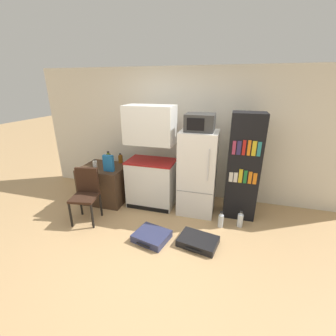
{
  "coord_description": "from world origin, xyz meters",
  "views": [
    {
      "loc": [
        0.98,
        -2.32,
        2.2
      ],
      "look_at": [
        0.07,
        0.85,
        0.96
      ],
      "focal_mm": 24.0,
      "sensor_mm": 36.0,
      "label": 1
    }
  ],
  "objects_px": {
    "cereal_box": "(109,163)",
    "water_bottle_front": "(240,220)",
    "water_bottle_middle": "(221,220)",
    "chair": "(86,190)",
    "refrigerator": "(198,173)",
    "suitcase_large_flat": "(152,236)",
    "bottle_amber_beer": "(121,159)",
    "kitchen_hutch": "(151,162)",
    "microwave": "(200,122)",
    "bottle_olive_oil": "(109,158)",
    "suitcase_small_flat": "(198,241)",
    "bookshelf": "(243,167)",
    "side_table": "(105,183)",
    "bottle_milk_white": "(95,164)"
  },
  "relations": [
    {
      "from": "bottle_amber_beer",
      "to": "water_bottle_middle",
      "type": "distance_m",
      "value": 2.27
    },
    {
      "from": "bottle_milk_white",
      "to": "side_table",
      "type": "bearing_deg",
      "value": 20.95
    },
    {
      "from": "kitchen_hutch",
      "to": "water_bottle_middle",
      "type": "bearing_deg",
      "value": -17.18
    },
    {
      "from": "kitchen_hutch",
      "to": "refrigerator",
      "type": "xyz_separation_m",
      "value": [
        0.86,
        -0.01,
        -0.13
      ]
    },
    {
      "from": "refrigerator",
      "to": "water_bottle_front",
      "type": "distance_m",
      "value": 1.04
    },
    {
      "from": "suitcase_large_flat",
      "to": "water_bottle_middle",
      "type": "bearing_deg",
      "value": 45.41
    },
    {
      "from": "bookshelf",
      "to": "suitcase_small_flat",
      "type": "relative_size",
      "value": 2.93
    },
    {
      "from": "microwave",
      "to": "bottle_amber_beer",
      "type": "relative_size",
      "value": 2.48
    },
    {
      "from": "refrigerator",
      "to": "chair",
      "type": "xyz_separation_m",
      "value": [
        -1.74,
        -0.77,
        -0.21
      ]
    },
    {
      "from": "water_bottle_middle",
      "to": "microwave",
      "type": "bearing_deg",
      "value": 139.62
    },
    {
      "from": "water_bottle_middle",
      "to": "chair",
      "type": "bearing_deg",
      "value": -170.71
    },
    {
      "from": "kitchen_hutch",
      "to": "bookshelf",
      "type": "distance_m",
      "value": 1.61
    },
    {
      "from": "bookshelf",
      "to": "suitcase_large_flat",
      "type": "relative_size",
      "value": 3.15
    },
    {
      "from": "chair",
      "to": "suitcase_large_flat",
      "type": "height_order",
      "value": "chair"
    },
    {
      "from": "suitcase_large_flat",
      "to": "bookshelf",
      "type": "bearing_deg",
      "value": 54.66
    },
    {
      "from": "bottle_amber_beer",
      "to": "water_bottle_middle",
      "type": "height_order",
      "value": "bottle_amber_beer"
    },
    {
      "from": "bottle_milk_white",
      "to": "suitcase_large_flat",
      "type": "bearing_deg",
      "value": -31.25
    },
    {
      "from": "refrigerator",
      "to": "water_bottle_front",
      "type": "relative_size",
      "value": 5.22
    },
    {
      "from": "bottle_olive_oil",
      "to": "suitcase_small_flat",
      "type": "bearing_deg",
      "value": -27.96
    },
    {
      "from": "bottle_milk_white",
      "to": "suitcase_large_flat",
      "type": "xyz_separation_m",
      "value": [
        1.46,
        -0.88,
        -0.71
      ]
    },
    {
      "from": "side_table",
      "to": "bottle_olive_oil",
      "type": "height_order",
      "value": "bottle_olive_oil"
    },
    {
      "from": "cereal_box",
      "to": "chair",
      "type": "height_order",
      "value": "cereal_box"
    },
    {
      "from": "cereal_box",
      "to": "water_bottle_front",
      "type": "distance_m",
      "value": 2.47
    },
    {
      "from": "chair",
      "to": "water_bottle_front",
      "type": "bearing_deg",
      "value": 0.08
    },
    {
      "from": "bottle_amber_beer",
      "to": "suitcase_small_flat",
      "type": "distance_m",
      "value": 2.25
    },
    {
      "from": "side_table",
      "to": "water_bottle_middle",
      "type": "height_order",
      "value": "side_table"
    },
    {
      "from": "chair",
      "to": "water_bottle_middle",
      "type": "relative_size",
      "value": 3.22
    },
    {
      "from": "bookshelf",
      "to": "bottle_milk_white",
      "type": "height_order",
      "value": "bookshelf"
    },
    {
      "from": "microwave",
      "to": "bookshelf",
      "type": "height_order",
      "value": "bookshelf"
    },
    {
      "from": "suitcase_large_flat",
      "to": "suitcase_small_flat",
      "type": "height_order",
      "value": "suitcase_large_flat"
    },
    {
      "from": "refrigerator",
      "to": "water_bottle_middle",
      "type": "bearing_deg",
      "value": -40.51
    },
    {
      "from": "bottle_milk_white",
      "to": "water_bottle_front",
      "type": "bearing_deg",
      "value": -3.54
    },
    {
      "from": "suitcase_large_flat",
      "to": "side_table",
      "type": "bearing_deg",
      "value": 157.51
    },
    {
      "from": "cereal_box",
      "to": "suitcase_small_flat",
      "type": "distance_m",
      "value": 2.06
    },
    {
      "from": "bookshelf",
      "to": "water_bottle_middle",
      "type": "xyz_separation_m",
      "value": [
        -0.27,
        -0.49,
        -0.78
      ]
    },
    {
      "from": "refrigerator",
      "to": "microwave",
      "type": "bearing_deg",
      "value": -105.37
    },
    {
      "from": "chair",
      "to": "water_bottle_front",
      "type": "relative_size",
      "value": 3.18
    },
    {
      "from": "kitchen_hutch",
      "to": "bottle_amber_beer",
      "type": "distance_m",
      "value": 0.77
    },
    {
      "from": "suitcase_small_flat",
      "to": "suitcase_large_flat",
      "type": "bearing_deg",
      "value": -162.3
    },
    {
      "from": "bottle_milk_white",
      "to": "bottle_amber_beer",
      "type": "distance_m",
      "value": 0.51
    },
    {
      "from": "bottle_olive_oil",
      "to": "bookshelf",
      "type": "bearing_deg",
      "value": -0.85
    },
    {
      "from": "kitchen_hutch",
      "to": "chair",
      "type": "height_order",
      "value": "kitchen_hutch"
    },
    {
      "from": "refrigerator",
      "to": "bottle_olive_oil",
      "type": "relative_size",
      "value": 6.08
    },
    {
      "from": "microwave",
      "to": "bottle_milk_white",
      "type": "distance_m",
      "value": 2.14
    },
    {
      "from": "bottle_olive_oil",
      "to": "side_table",
      "type": "bearing_deg",
      "value": -91.06
    },
    {
      "from": "cereal_box",
      "to": "bottle_milk_white",
      "type": "bearing_deg",
      "value": 161.36
    },
    {
      "from": "bottle_amber_beer",
      "to": "cereal_box",
      "type": "height_order",
      "value": "cereal_box"
    },
    {
      "from": "bottle_olive_oil",
      "to": "suitcase_small_flat",
      "type": "relative_size",
      "value": 0.4
    },
    {
      "from": "bottle_milk_white",
      "to": "cereal_box",
      "type": "distance_m",
      "value": 0.41
    },
    {
      "from": "bottle_olive_oil",
      "to": "suitcase_large_flat",
      "type": "distance_m",
      "value": 1.89
    }
  ]
}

